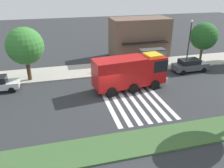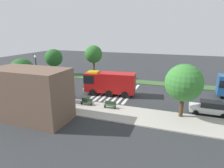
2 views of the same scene
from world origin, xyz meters
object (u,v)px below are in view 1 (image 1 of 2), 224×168
(street_lamp, at_px, (189,40))
(sidewalk_tree_west, at_px, (25,46))
(sidewalk_tree_east, at_px, (204,36))
(bench_near_shelter, at_px, (125,66))
(parked_car_mid, at_px, (190,65))
(bus_stop_shelter, at_px, (153,55))
(bench_west_of_shelter, at_px, (100,68))
(fire_truck, at_px, (132,71))

(street_lamp, relative_size, sidewalk_tree_west, 1.00)
(street_lamp, xyz_separation_m, sidewalk_tree_east, (2.50, 0.40, 0.24))
(street_lamp, bearing_deg, bench_near_shelter, 174.56)
(bench_near_shelter, distance_m, sidewalk_tree_east, 11.87)
(parked_car_mid, xyz_separation_m, sidewalk_tree_east, (3.07, 2.20, 3.24))
(bench_near_shelter, bearing_deg, sidewalk_tree_east, -2.23)
(parked_car_mid, distance_m, street_lamp, 3.55)
(street_lamp, distance_m, sidewalk_tree_west, 21.30)
(bus_stop_shelter, relative_size, bench_west_of_shelter, 2.19)
(fire_truck, xyz_separation_m, bus_stop_shelter, (5.13, 5.66, -0.21))
(street_lamp, height_order, sidewalk_tree_west, street_lamp)
(street_lamp, bearing_deg, sidewalk_tree_east, 9.09)
(street_lamp, bearing_deg, fire_truck, -154.13)
(bench_near_shelter, height_order, sidewalk_tree_west, sidewalk_tree_west)
(bus_stop_shelter, height_order, sidewalk_tree_west, sidewalk_tree_west)
(fire_truck, height_order, street_lamp, street_lamp)
(bench_west_of_shelter, xyz_separation_m, sidewalk_tree_east, (14.84, -0.44, 3.55))
(fire_truck, height_order, sidewalk_tree_west, sidewalk_tree_west)
(bus_stop_shelter, relative_size, sidewalk_tree_east, 0.59)
(parked_car_mid, distance_m, bench_near_shelter, 8.66)
(fire_truck, bearing_deg, street_lamp, 19.30)
(fire_truck, distance_m, bench_near_shelter, 5.97)
(bench_west_of_shelter, distance_m, sidewalk_tree_east, 15.27)
(bus_stop_shelter, xyz_separation_m, sidewalk_tree_west, (-16.47, -0.43, 2.44))
(parked_car_mid, bearing_deg, fire_truck, -164.04)
(bus_stop_shelter, bearing_deg, bench_west_of_shelter, 179.96)
(bus_stop_shelter, distance_m, sidewalk_tree_east, 7.67)
(bench_near_shelter, xyz_separation_m, bench_west_of_shelter, (-3.52, 0.00, 0.00))
(parked_car_mid, relative_size, street_lamp, 0.76)
(bench_west_of_shelter, distance_m, street_lamp, 12.81)
(street_lamp, relative_size, sidewalk_tree_east, 1.08)
(bus_stop_shelter, distance_m, bench_near_shelter, 4.20)
(fire_truck, bearing_deg, bench_west_of_shelter, 106.37)
(bus_stop_shelter, bearing_deg, street_lamp, -9.83)
(bus_stop_shelter, height_order, street_lamp, street_lamp)
(bench_west_of_shelter, height_order, street_lamp, street_lamp)
(parked_car_mid, bearing_deg, bench_near_shelter, 160.33)
(parked_car_mid, xyz_separation_m, bench_near_shelter, (-8.25, 2.64, -0.31))
(street_lamp, bearing_deg, sidewalk_tree_west, 178.92)
(fire_truck, distance_m, bench_west_of_shelter, 6.33)
(bench_west_of_shelter, distance_m, sidewalk_tree_west, 9.71)
(fire_truck, xyz_separation_m, sidewalk_tree_west, (-11.35, 5.22, 2.23))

